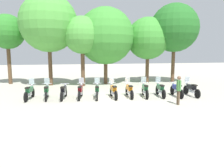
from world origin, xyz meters
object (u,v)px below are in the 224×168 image
(tree_1, at_px, (49,23))
(tree_0, at_px, (7,32))
(motorcycle_6, at_px, (129,90))
(motorcycle_3, at_px, (80,91))
(person_0, at_px, (179,88))
(tree_5, at_px, (174,28))
(motorcycle_0, at_px, (29,92))
(motorcycle_8, at_px, (160,89))
(motorcycle_2, at_px, (64,92))
(motorcycle_7, at_px, (145,90))
(motorcycle_10, at_px, (191,89))
(motorcycle_9, at_px, (176,90))
(tree_3, at_px, (106,36))
(tree_2, at_px, (82,35))
(motorcycle_5, at_px, (113,91))
(tree_4, at_px, (148,38))
(motorcycle_1, at_px, (47,91))
(motorcycle_4, at_px, (97,91))

(tree_1, bearing_deg, tree_0, 157.25)
(motorcycle_6, bearing_deg, motorcycle_3, 87.15)
(person_0, bearing_deg, tree_5, 66.42)
(motorcycle_0, relative_size, person_0, 1.24)
(motorcycle_8, bearing_deg, motorcycle_3, 91.54)
(motorcycle_0, xyz_separation_m, motorcycle_2, (2.27, -0.26, -0.01))
(motorcycle_7, bearing_deg, tree_1, 54.49)
(motorcycle_0, distance_m, motorcycle_10, 11.39)
(motorcycle_6, relative_size, motorcycle_10, 1.00)
(motorcycle_9, bearing_deg, tree_3, 32.91)
(motorcycle_6, distance_m, tree_2, 7.66)
(motorcycle_3, bearing_deg, tree_5, -48.65)
(motorcycle_5, bearing_deg, motorcycle_6, -91.23)
(motorcycle_7, xyz_separation_m, tree_5, (5.31, 6.54, 5.02))
(tree_4, bearing_deg, motorcycle_8, -102.39)
(motorcycle_0, xyz_separation_m, motorcycle_1, (1.13, -0.06, 0.00))
(motorcycle_2, relative_size, tree_4, 0.33)
(motorcycle_1, height_order, tree_5, tree_5)
(person_0, bearing_deg, tree_1, 131.47)
(motorcycle_9, distance_m, tree_3, 9.17)
(motorcycle_10, bearing_deg, motorcycle_6, 84.44)
(motorcycle_10, relative_size, tree_2, 0.34)
(motorcycle_1, bearing_deg, tree_0, 26.81)
(tree_1, bearing_deg, tree_5, -1.45)
(motorcycle_6, relative_size, tree_0, 0.32)
(motorcycle_9, bearing_deg, motorcycle_6, 87.06)
(motorcycle_0, bearing_deg, motorcycle_4, -88.81)
(tree_4, bearing_deg, motorcycle_5, -125.62)
(motorcycle_1, bearing_deg, tree_2, -29.44)
(motorcycle_2, relative_size, tree_0, 0.32)
(motorcycle_1, relative_size, motorcycle_2, 1.01)
(motorcycle_5, distance_m, motorcycle_9, 4.56)
(motorcycle_8, bearing_deg, motorcycle_5, 93.56)
(person_0, relative_size, tree_4, 0.26)
(motorcycle_8, height_order, tree_4, tree_4)
(motorcycle_8, distance_m, tree_4, 8.28)
(motorcycle_2, xyz_separation_m, motorcycle_5, (3.40, -0.34, 0.01))
(motorcycle_2, bearing_deg, motorcycle_4, -86.54)
(tree_2, bearing_deg, tree_5, 4.16)
(motorcycle_10, xyz_separation_m, tree_3, (-5.11, 7.18, 4.16))
(motorcycle_10, bearing_deg, tree_0, 58.31)
(motorcycle_1, relative_size, motorcycle_6, 1.00)
(motorcycle_0, height_order, motorcycle_4, same)
(motorcycle_10, relative_size, tree_3, 0.29)
(motorcycle_6, distance_m, tree_3, 7.94)
(motorcycle_10, xyz_separation_m, tree_4, (-0.71, 7.38, 3.99))
(motorcycle_4, height_order, motorcycle_7, same)
(motorcycle_0, xyz_separation_m, motorcycle_8, (9.08, -0.76, 0.00))
(motorcycle_7, relative_size, motorcycle_10, 1.00)
(motorcycle_7, xyz_separation_m, tree_2, (-4.01, 5.86, 4.13))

